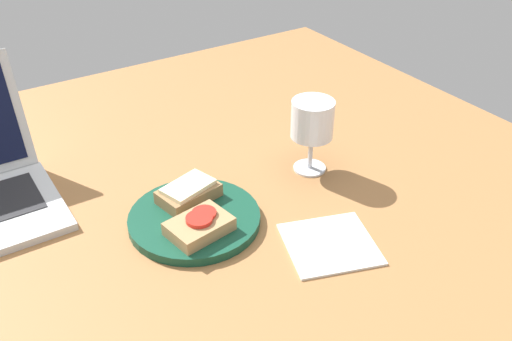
# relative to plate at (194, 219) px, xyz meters

# --- Properties ---
(wooden_table) EXTENTS (1.40, 1.40, 0.03)m
(wooden_table) POSITION_rel_plate_xyz_m (0.05, -0.01, -0.02)
(wooden_table) COLOR #9E6B3D
(wooden_table) RESTS_ON ground
(plate) EXTENTS (0.22, 0.22, 0.02)m
(plate) POSITION_rel_plate_xyz_m (0.00, 0.00, 0.00)
(plate) COLOR #144733
(plate) RESTS_ON wooden_table
(sandwich_with_tomato) EXTENTS (0.11, 0.08, 0.03)m
(sandwich_with_tomato) POSITION_rel_plate_xyz_m (-0.01, -0.04, 0.02)
(sandwich_with_tomato) COLOR #A88456
(sandwich_with_tomato) RESTS_ON plate
(sandwich_with_cheese) EXTENTS (0.11, 0.08, 0.03)m
(sandwich_with_cheese) POSITION_rel_plate_xyz_m (0.01, 0.04, 0.02)
(sandwich_with_cheese) COLOR #937047
(sandwich_with_cheese) RESTS_ON plate
(wine_glass) EXTENTS (0.08, 0.08, 0.14)m
(wine_glass) POSITION_rel_plate_xyz_m (0.26, 0.03, 0.09)
(wine_glass) COLOR white
(wine_glass) RESTS_ON wooden_table
(napkin) EXTENTS (0.17, 0.17, 0.00)m
(napkin) POSITION_rel_plate_xyz_m (0.15, -0.17, -0.01)
(napkin) COLOR white
(napkin) RESTS_ON wooden_table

